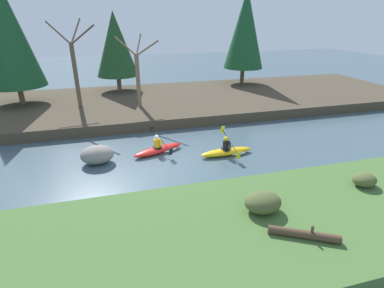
% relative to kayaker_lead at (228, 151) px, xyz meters
% --- Properties ---
extents(ground_plane, '(90.00, 90.00, 0.00)m').
position_rel_kayaker_lead_xyz_m(ground_plane, '(-3.44, -0.61, -0.20)').
color(ground_plane, '#425660').
extents(riverbank_near, '(44.00, 5.38, 0.73)m').
position_rel_kayaker_lead_xyz_m(riverbank_near, '(-3.44, -6.14, 0.17)').
color(riverbank_near, '#476B33').
rests_on(riverbank_near, ground).
extents(riverbank_far, '(44.00, 10.72, 0.67)m').
position_rel_kayaker_lead_xyz_m(riverbank_far, '(-3.44, 9.63, 0.14)').
color(riverbank_far, '#473D2D').
rests_on(riverbank_far, ground).
extents(conifer_tree_mid_left, '(3.79, 3.79, 8.39)m').
position_rel_kayaker_lead_xyz_m(conifer_tree_mid_left, '(-11.60, 10.59, 5.29)').
color(conifer_tree_mid_left, brown).
rests_on(conifer_tree_mid_left, riverbank_far).
extents(conifer_tree_centre, '(3.34, 3.34, 6.21)m').
position_rel_kayaker_lead_xyz_m(conifer_tree_centre, '(-4.69, 13.03, 4.19)').
color(conifer_tree_centre, brown).
rests_on(conifer_tree_centre, riverbank_far).
extents(conifer_tree_mid_right, '(3.50, 3.50, 8.05)m').
position_rel_kayaker_lead_xyz_m(conifer_tree_mid_right, '(6.44, 12.95, 5.21)').
color(conifer_tree_mid_right, brown).
rests_on(conifer_tree_mid_right, riverbank_far).
extents(bare_tree_mid_upstream, '(3.15, 3.12, 5.68)m').
position_rel_kayaker_lead_xyz_m(bare_tree_mid_upstream, '(-7.54, 8.76, 3.15)').
color(bare_tree_mid_upstream, brown).
rests_on(bare_tree_mid_upstream, riverbank_far).
extents(bare_tree_mid_downstream, '(2.65, 2.61, 4.71)m').
position_rel_kayaker_lead_xyz_m(bare_tree_mid_downstream, '(-3.55, 7.80, 2.70)').
color(bare_tree_mid_downstream, '#7A664C').
rests_on(bare_tree_mid_downstream, riverbank_far).
extents(shrub_clump_nearest, '(1.19, 0.99, 0.64)m').
position_rel_kayaker_lead_xyz_m(shrub_clump_nearest, '(-1.13, -5.66, 0.85)').
color(shrub_clump_nearest, '#4C562D').
rests_on(shrub_clump_nearest, riverbank_near).
extents(shrub_clump_second, '(0.88, 0.73, 0.48)m').
position_rel_kayaker_lead_xyz_m(shrub_clump_second, '(3.19, -5.23, 0.77)').
color(shrub_clump_second, '#4C562D').
rests_on(shrub_clump_second, riverbank_near).
extents(kayaker_lead, '(2.79, 2.07, 1.20)m').
position_rel_kayaker_lead_xyz_m(kayaker_lead, '(0.00, 0.00, 0.00)').
color(kayaker_lead, yellow).
rests_on(kayaker_lead, ground).
extents(kayaker_middle, '(2.74, 2.00, 1.20)m').
position_rel_kayaker_lead_xyz_m(kayaker_middle, '(-3.28, 1.17, 0.00)').
color(kayaker_middle, red).
rests_on(kayaker_middle, ground).
extents(boulder_midstream, '(1.54, 1.21, 0.87)m').
position_rel_kayaker_lead_xyz_m(boulder_midstream, '(-6.35, 0.77, 0.24)').
color(boulder_midstream, gray).
rests_on(boulder_midstream, ground).
extents(driftwood_log, '(1.81, 1.15, 0.44)m').
position_rel_kayaker_lead_xyz_m(driftwood_log, '(-0.61, -7.12, 0.65)').
color(driftwood_log, '#4C3828').
rests_on(driftwood_log, riverbank_near).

